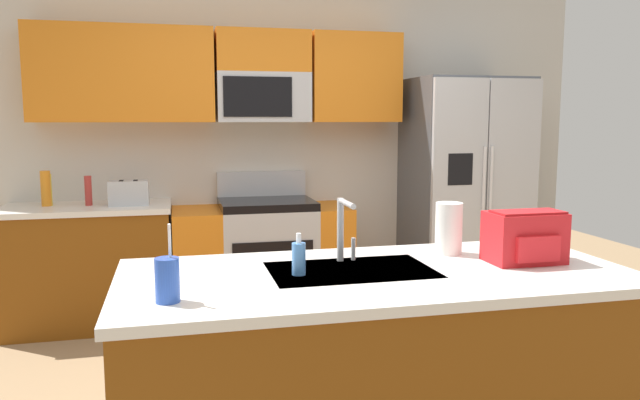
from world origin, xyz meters
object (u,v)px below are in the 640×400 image
object	(u,v)px
soap_dispenser	(299,258)
paper_towel_roll	(449,228)
backpack	(525,236)
refrigerator	(464,192)
sink_faucet	(343,224)
drink_cup_blue	(167,280)
range_oven	(262,258)
bottle_yellow	(47,190)
pepper_mill	(88,191)
toaster	(129,193)
bottle_orange	(46,188)

from	to	relation	value
soap_dispenser	paper_towel_roll	world-z (taller)	paper_towel_roll
backpack	soap_dispenser	bearing A→B (deg)	179.03
refrigerator	backpack	bearing A→B (deg)	-110.48
sink_faucet	drink_cup_blue	size ratio (longest dim) A/B	1.03
range_oven	drink_cup_blue	bearing A→B (deg)	-104.94
sink_faucet	bottle_yellow	bearing A→B (deg)	126.28
sink_faucet	soap_dispenser	size ratio (longest dim) A/B	1.66
pepper_mill	backpack	size ratio (longest dim) A/B	0.67
refrigerator	backpack	xyz separation A→B (m)	(-0.84, -2.26, 0.09)
range_oven	sink_faucet	distance (m)	2.24
range_oven	sink_faucet	xyz separation A→B (m)	(0.06, -2.15, 0.62)
drink_cup_blue	backpack	world-z (taller)	drink_cup_blue
pepper_mill	backpack	distance (m)	3.13
pepper_mill	range_oven	bearing A→B (deg)	0.11
bottle_yellow	drink_cup_blue	bearing A→B (deg)	-71.75
drink_cup_blue	backpack	size ratio (longest dim) A/B	0.86
bottle_yellow	sink_faucet	bearing A→B (deg)	-53.72
range_oven	toaster	world-z (taller)	range_oven
range_oven	pepper_mill	world-z (taller)	pepper_mill
paper_towel_roll	sink_faucet	bearing A→B (deg)	-174.63
refrigerator	toaster	xyz separation A→B (m)	(-2.65, 0.02, 0.07)
paper_towel_roll	drink_cup_blue	bearing A→B (deg)	-159.20
refrigerator	paper_towel_roll	size ratio (longest dim) A/B	7.71
bottle_yellow	backpack	size ratio (longest dim) A/B	0.72
sink_faucet	drink_cup_blue	bearing A→B (deg)	-149.89
bottle_orange	soap_dispenser	size ratio (longest dim) A/B	1.50
range_oven	toaster	bearing A→B (deg)	-176.93
drink_cup_blue	paper_towel_roll	world-z (taller)	drink_cup_blue
bottle_yellow	drink_cup_blue	distance (m)	2.77
bottle_orange	backpack	distance (m)	3.37
pepper_mill	bottle_yellow	xyz separation A→B (m)	(-0.29, 0.05, 0.01)
range_oven	sink_faucet	bearing A→B (deg)	-88.46
bottle_orange	toaster	bearing A→B (deg)	-9.07
range_oven	drink_cup_blue	xyz separation A→B (m)	(-0.69, -2.58, 0.54)
toaster	soap_dispenser	bearing A→B (deg)	-70.47
toaster	backpack	xyz separation A→B (m)	(1.81, -2.28, 0.03)
refrigerator	drink_cup_blue	distance (m)	3.44
drink_cup_blue	soap_dispenser	world-z (taller)	drink_cup_blue
pepper_mill	soap_dispenser	world-z (taller)	pepper_mill
bottle_orange	sink_faucet	bearing A→B (deg)	-53.54
paper_towel_roll	backpack	world-z (taller)	paper_towel_roll
range_oven	paper_towel_roll	xyz separation A→B (m)	(0.58, -2.10, 0.58)
range_oven	soap_dispenser	distance (m)	2.38
bottle_orange	soap_dispenser	distance (m)	2.73
bottle_orange	backpack	xyz separation A→B (m)	(2.39, -2.37, -0.01)
bottle_yellow	paper_towel_roll	distance (m)	3.03
range_oven	toaster	xyz separation A→B (m)	(-0.98, -0.05, 0.55)
sink_faucet	paper_towel_roll	xyz separation A→B (m)	(0.52, 0.05, -0.05)
drink_cup_blue	toaster	bearing A→B (deg)	96.58
bottle_yellow	soap_dispenser	bearing A→B (deg)	-59.78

